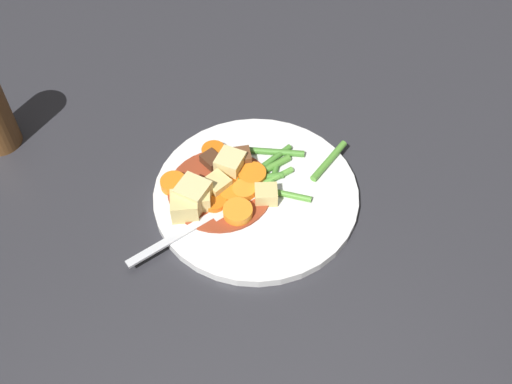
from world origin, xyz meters
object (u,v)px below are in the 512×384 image
potato_chunk_5 (266,195)px  meat_chunk_0 (241,158)px  carrot_slice_4 (174,183)px  carrot_slice_7 (214,202)px  potato_chunk_3 (193,191)px  carrot_slice_0 (228,179)px  carrot_slice_5 (231,192)px  dinner_plate (256,195)px  potato_chunk_2 (217,185)px  potato_chunk_4 (230,164)px  fork (196,225)px  carrot_slice_6 (238,212)px  carrot_slice_3 (252,175)px  meat_chunk_1 (212,161)px  potato_chunk_0 (201,200)px  carrot_slice_2 (214,152)px  potato_chunk_1 (184,206)px  carrot_slice_1 (243,188)px

potato_chunk_5 → meat_chunk_0: bearing=-73.8°
carrot_slice_4 → carrot_slice_7: bearing=138.5°
potato_chunk_3 → carrot_slice_0: bearing=-156.5°
carrot_slice_5 → carrot_slice_0: bearing=-90.0°
dinner_plate → potato_chunk_5: (-0.01, 0.01, 0.02)m
dinner_plate → carrot_slice_0: carrot_slice_0 is taller
potato_chunk_2 → potato_chunk_4: 0.04m
potato_chunk_2 → meat_chunk_0: (-0.04, -0.04, 0.00)m
fork → carrot_slice_6: bearing=-176.1°
carrot_slice_3 → meat_chunk_1: size_ratio=1.42×
carrot_slice_3 → potato_chunk_0: 0.08m
carrot_slice_0 → potato_chunk_5: (-0.04, 0.04, 0.01)m
carrot_slice_3 → potato_chunk_4: potato_chunk_4 is taller
meat_chunk_0 → carrot_slice_5: bearing=65.3°
carrot_slice_2 → dinner_plate: bearing=119.0°
potato_chunk_1 → carrot_slice_6: bearing=163.5°
potato_chunk_0 → potato_chunk_3: bearing=-55.5°
potato_chunk_0 → fork: size_ratio=0.15×
dinner_plate → potato_chunk_5: size_ratio=9.33×
carrot_slice_5 → meat_chunk_0: size_ratio=1.15×
carrot_slice_1 → potato_chunk_3: potato_chunk_3 is taller
carrot_slice_3 → carrot_slice_6: (0.03, 0.05, 0.00)m
carrot_slice_3 → potato_chunk_0: bearing=22.8°
meat_chunk_1 → dinner_plate: bearing=128.9°
carrot_slice_5 → potato_chunk_0: potato_chunk_0 is taller
dinner_plate → potato_chunk_3: 0.08m
carrot_slice_6 → carrot_slice_7: (0.02, -0.02, -0.00)m
carrot_slice_5 → fork: carrot_slice_5 is taller
carrot_slice_3 → carrot_slice_5: bearing=33.5°
potato_chunk_3 → fork: bearing=85.4°
potato_chunk_0 → potato_chunk_1: potato_chunk_1 is taller
potato_chunk_0 → potato_chunk_3: (0.01, -0.01, 0.00)m
potato_chunk_2 → meat_chunk_1: size_ratio=1.09×
carrot_slice_0 → carrot_slice_7: bearing=55.2°
potato_chunk_1 → potato_chunk_3: size_ratio=0.92×
potato_chunk_0 → potato_chunk_1: bearing=15.5°
potato_chunk_3 → carrot_slice_5: bearing=176.2°
potato_chunk_4 → meat_chunk_0: 0.02m
potato_chunk_3 → potato_chunk_4: size_ratio=1.07×
carrot_slice_0 → fork: bearing=50.1°
meat_chunk_1 → carrot_slice_7: bearing=82.5°
potato_chunk_2 → potato_chunk_5: (-0.06, 0.03, -0.00)m
potato_chunk_5 → carrot_slice_0: bearing=-43.9°
potato_chunk_1 → carrot_slice_0: bearing=-147.6°
carrot_slice_3 → carrot_slice_2: bearing=-51.2°
potato_chunk_1 → potato_chunk_5: (-0.10, 0.00, -0.00)m
carrot_slice_4 → carrot_slice_7: same height
carrot_slice_1 → potato_chunk_1: bearing=12.7°
carrot_slice_4 → carrot_slice_2: bearing=-145.0°
potato_chunk_1 → carrot_slice_7: bearing=-172.4°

